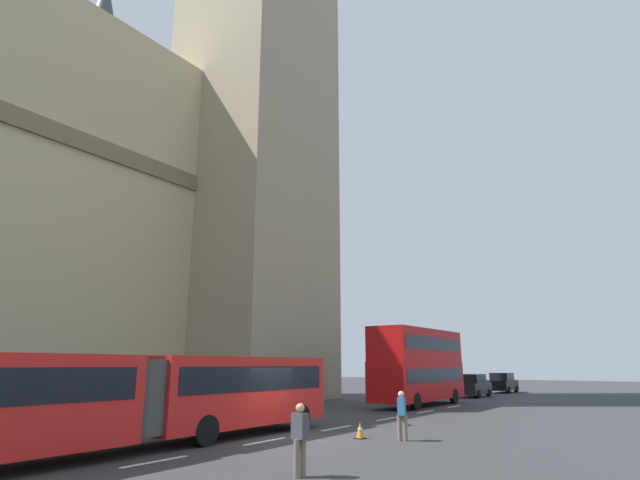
# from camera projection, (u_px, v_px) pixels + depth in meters

# --- Properties ---
(ground_plane) EXTENTS (160.00, 160.00, 0.00)m
(ground_plane) POSITION_uv_depth(u_px,v_px,m) (286.00, 438.00, 18.46)
(ground_plane) COLOR #333335
(lane_centre_marking) EXTENTS (34.40, 0.16, 0.01)m
(lane_centre_marking) POSITION_uv_depth(u_px,v_px,m) (304.00, 434.00, 19.36)
(lane_centre_marking) COLOR silver
(lane_centre_marking) RESTS_ON ground_plane
(articulated_bus) EXTENTS (17.63, 2.54, 2.90)m
(articulated_bus) POSITION_uv_depth(u_px,v_px,m) (132.00, 393.00, 15.79)
(articulated_bus) COLOR red
(articulated_bus) RESTS_ON ground_plane
(double_decker_bus) EXTENTS (9.83, 2.54, 4.90)m
(double_decker_bus) POSITION_uv_depth(u_px,v_px,m) (418.00, 363.00, 33.29)
(double_decker_bus) COLOR #B20F0F
(double_decker_bus) RESTS_ON ground_plane
(sedan_lead) EXTENTS (4.40, 1.86, 1.85)m
(sedan_lead) POSITION_uv_depth(u_px,v_px,m) (473.00, 386.00, 41.77)
(sedan_lead) COLOR black
(sedan_lead) RESTS_ON ground_plane
(sedan_trailing) EXTENTS (4.40, 1.86, 1.85)m
(sedan_trailing) POSITION_uv_depth(u_px,v_px,m) (503.00, 383.00, 48.28)
(sedan_trailing) COLOR black
(sedan_trailing) RESTS_ON ground_plane
(traffic_cone_west) EXTENTS (0.36, 0.36, 0.58)m
(traffic_cone_west) POSITION_uv_depth(u_px,v_px,m) (360.00, 430.00, 18.26)
(traffic_cone_west) COLOR black
(traffic_cone_west) RESTS_ON ground_plane
(traffic_cone_middle) EXTENTS (0.36, 0.36, 0.58)m
(traffic_cone_middle) POSITION_uv_depth(u_px,v_px,m) (405.00, 419.00, 22.26)
(traffic_cone_middle) COLOR black
(traffic_cone_middle) RESTS_ON ground_plane
(pedestrian_near_cones) EXTENTS (0.36, 0.43, 1.69)m
(pedestrian_near_cones) POSITION_uv_depth(u_px,v_px,m) (300.00, 437.00, 12.17)
(pedestrian_near_cones) COLOR #726651
(pedestrian_near_cones) RESTS_ON ground_plane
(pedestrian_by_kerb) EXTENTS (0.45, 0.35, 1.69)m
(pedestrian_by_kerb) POSITION_uv_depth(u_px,v_px,m) (402.00, 414.00, 17.89)
(pedestrian_by_kerb) COLOR #726651
(pedestrian_by_kerb) RESTS_ON ground_plane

